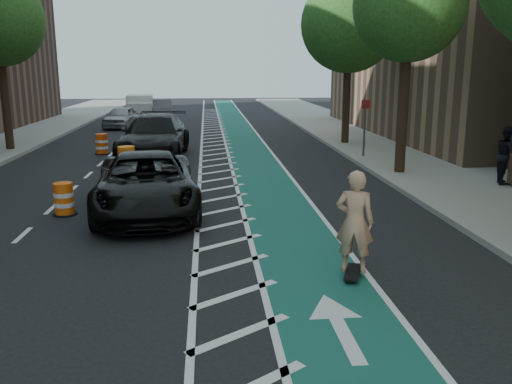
{
  "coord_description": "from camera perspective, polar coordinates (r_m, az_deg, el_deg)",
  "views": [
    {
      "loc": [
        1.08,
        -9.96,
        3.77
      ],
      "look_at": [
        2.13,
        1.59,
        1.1
      ],
      "focal_mm": 38.0,
      "sensor_mm": 36.0,
      "label": 1
    }
  ],
  "objects": [
    {
      "name": "ground",
      "position": [
        10.71,
        -10.75,
        -7.89
      ],
      "size": [
        120.0,
        120.0,
        0.0
      ],
      "primitive_type": "plane",
      "color": "black",
      "rests_on": "ground"
    },
    {
      "name": "suv_far",
      "position": [
        23.59,
        -10.62,
        5.76
      ],
      "size": [
        2.94,
        6.4,
        1.81
      ],
      "primitive_type": "imported",
      "rotation": [
        0.0,
        0.0,
        -0.07
      ],
      "color": "black",
      "rests_on": "ground"
    },
    {
      "name": "tree_r_c",
      "position": [
        19.32,
        16.37,
        18.41
      ],
      "size": [
        4.2,
        4.2,
        7.9
      ],
      "color": "#382619",
      "rests_on": "ground"
    },
    {
      "name": "tree_r_d",
      "position": [
        26.92,
        9.94,
        17.04
      ],
      "size": [
        4.2,
        4.2,
        7.9
      ],
      "color": "#382619",
      "rests_on": "ground"
    },
    {
      "name": "car_silver",
      "position": [
        36.12,
        -14.0,
        7.67
      ],
      "size": [
        2.12,
        4.19,
        1.37
      ],
      "primitive_type": "imported",
      "rotation": [
        0.0,
        0.0,
        -0.13
      ],
      "color": "#A5A4AA",
      "rests_on": "ground"
    },
    {
      "name": "barrel_c",
      "position": [
        25.13,
        -15.92,
        4.82
      ],
      "size": [
        0.67,
        0.67,
        0.91
      ],
      "color": "#E1480B",
      "rests_on": "ground"
    },
    {
      "name": "pedestrian",
      "position": [
        18.91,
        24.95,
        3.54
      ],
      "size": [
        0.96,
        1.08,
        1.84
      ],
      "primitive_type": "imported",
      "rotation": [
        0.0,
        0.0,
        1.22
      ],
      "color": "black",
      "rests_on": "sidewalk_right"
    },
    {
      "name": "sign_post",
      "position": [
        23.04,
        11.36,
        6.68
      ],
      "size": [
        0.35,
        0.08,
        2.47
      ],
      "color": "#4C4C4C",
      "rests_on": "ground"
    },
    {
      "name": "suv_near",
      "position": [
        14.6,
        -11.5,
        0.9
      ],
      "size": [
        3.13,
        5.87,
        1.57
      ],
      "primitive_type": "imported",
      "rotation": [
        0.0,
        0.0,
        0.1
      ],
      "color": "black",
      "rests_on": "ground"
    },
    {
      "name": "skateboard",
      "position": [
        10.22,
        10.12,
        -8.31
      ],
      "size": [
        0.54,
        0.91,
        0.12
      ],
      "rotation": [
        0.0,
        0.0,
        -0.35
      ],
      "color": "black",
      "rests_on": "ground"
    },
    {
      "name": "bike_lane",
      "position": [
        20.41,
        0.3,
        2.33
      ],
      "size": [
        2.0,
        90.0,
        0.01
      ],
      "primitive_type": "cube",
      "color": "#18554D",
      "rests_on": "ground"
    },
    {
      "name": "barrel_a",
      "position": [
        14.99,
        -19.56,
        -0.78
      ],
      "size": [
        0.63,
        0.63,
        0.85
      ],
      "color": "#F95E0D",
      "rests_on": "ground"
    },
    {
      "name": "skateboarder",
      "position": [
        9.91,
        10.35,
        -3.09
      ],
      "size": [
        0.8,
        0.66,
        1.89
      ],
      "primitive_type": "imported",
      "rotation": [
        0.0,
        0.0,
        2.79
      ],
      "color": "tan",
      "rests_on": "skateboard"
    },
    {
      "name": "barrel_b",
      "position": [
        19.95,
        -13.44,
        3.13
      ],
      "size": [
        0.76,
        0.76,
        1.03
      ],
      "color": "orange",
      "rests_on": "ground"
    },
    {
      "name": "sidewalk_right",
      "position": [
        21.98,
        17.44,
        2.68
      ],
      "size": [
        5.0,
        90.0,
        0.15
      ],
      "primitive_type": "cube",
      "color": "gray",
      "rests_on": "ground"
    },
    {
      "name": "tree_l_d",
      "position": [
        27.55,
        -25.23,
        15.94
      ],
      "size": [
        4.2,
        4.2,
        7.9
      ],
      "color": "#382619",
      "rests_on": "ground"
    },
    {
      "name": "car_grey",
      "position": [
        41.74,
        -9.91,
        8.58
      ],
      "size": [
        1.7,
        4.45,
        1.45
      ],
      "primitive_type": "imported",
      "rotation": [
        0.0,
        0.0,
        0.04
      ],
      "color": "#525257",
      "rests_on": "ground"
    },
    {
      "name": "buffer_strip",
      "position": [
        20.32,
        -3.92,
        2.25
      ],
      "size": [
        1.4,
        90.0,
        0.01
      ],
      "primitive_type": "cube",
      "color": "silver",
      "rests_on": "ground"
    },
    {
      "name": "box_truck",
      "position": [
        41.7,
        -12.12,
        8.6
      ],
      "size": [
        2.25,
        4.38,
        1.76
      ],
      "rotation": [
        0.0,
        0.0,
        0.09
      ],
      "color": "silver",
      "rests_on": "ground"
    },
    {
      "name": "curb_right",
      "position": [
        21.16,
        11.29,
        2.66
      ],
      "size": [
        0.12,
        90.0,
        0.16
      ],
      "primitive_type": "cube",
      "color": "gray",
      "rests_on": "ground"
    }
  ]
}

